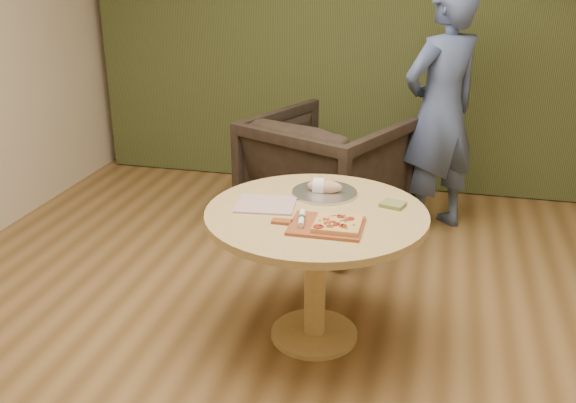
# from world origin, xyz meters

# --- Properties ---
(room_shell) EXTENTS (5.04, 6.04, 2.84)m
(room_shell) POSITION_xyz_m (0.00, 0.00, 1.40)
(room_shell) COLOR olive
(room_shell) RESTS_ON ground
(curtain) EXTENTS (4.80, 0.14, 2.78)m
(curtain) POSITION_xyz_m (0.00, 2.90, 1.40)
(curtain) COLOR #323B1B
(curtain) RESTS_ON ground
(pedestal_table) EXTENTS (1.14, 1.14, 0.75)m
(pedestal_table) POSITION_xyz_m (0.09, 0.39, 0.61)
(pedestal_table) COLOR tan
(pedestal_table) RESTS_ON ground
(pizza_paddle) EXTENTS (0.45, 0.28, 0.01)m
(pizza_paddle) POSITION_xyz_m (0.17, 0.20, 0.76)
(pizza_paddle) COLOR #984926
(pizza_paddle) RESTS_ON pedestal_table
(flatbread_pizza) EXTENTS (0.22, 0.22, 0.04)m
(flatbread_pizza) POSITION_xyz_m (0.23, 0.19, 0.78)
(flatbread_pizza) COLOR #DDAB56
(flatbread_pizza) RESTS_ON pizza_paddle
(cutlery_roll) EXTENTS (0.06, 0.20, 0.03)m
(cutlery_roll) POSITION_xyz_m (0.05, 0.21, 0.78)
(cutlery_roll) COLOR white
(cutlery_roll) RESTS_ON pizza_paddle
(newspaper) EXTENTS (0.33, 0.28, 0.01)m
(newspaper) POSITION_xyz_m (-0.18, 0.40, 0.76)
(newspaper) COLOR silver
(newspaper) RESTS_ON pedestal_table
(serving_tray) EXTENTS (0.36, 0.36, 0.02)m
(serving_tray) POSITION_xyz_m (0.08, 0.63, 0.76)
(serving_tray) COLOR silver
(serving_tray) RESTS_ON pedestal_table
(bread_roll) EXTENTS (0.19, 0.09, 0.09)m
(bread_roll) POSITION_xyz_m (0.08, 0.63, 0.79)
(bread_roll) COLOR tan
(bread_roll) RESTS_ON serving_tray
(green_packet) EXTENTS (0.14, 0.13, 0.02)m
(green_packet) POSITION_xyz_m (0.46, 0.55, 0.76)
(green_packet) COLOR #57612B
(green_packet) RESTS_ON pedestal_table
(armchair) EXTENTS (1.26, 1.23, 1.00)m
(armchair) POSITION_xyz_m (-0.10, 1.75, 0.50)
(armchair) COLOR black
(armchair) RESTS_ON ground
(person_standing) EXTENTS (0.78, 0.77, 1.81)m
(person_standing) POSITION_xyz_m (0.66, 2.04, 0.90)
(person_standing) COLOR #435783
(person_standing) RESTS_ON ground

